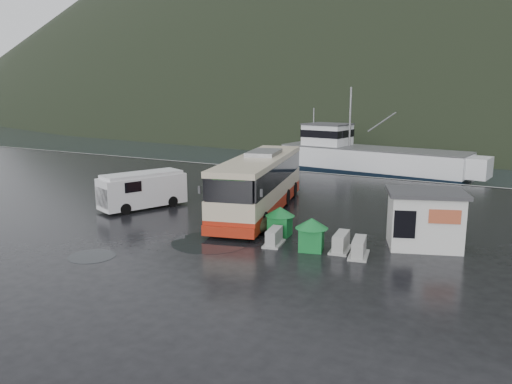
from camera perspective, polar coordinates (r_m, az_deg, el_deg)
The scene contains 14 objects.
ground at distance 29.09m, azimuth -5.68°, elevation -3.50°, with size 160.00×160.00×0.00m, color black.
harbor_water at distance 134.25m, azimuth 22.27°, elevation 7.36°, with size 300.00×180.00×0.02m, color black.
quay_edge at distance 46.58m, azimuth 8.43°, elevation 2.06°, with size 160.00×0.60×1.50m, color #999993.
coach_bus at distance 31.58m, azimuth 0.43°, elevation -2.26°, with size 3.29×13.33×3.78m, color #C0AF91, non-canonical shape.
white_van at distance 33.34m, azimuth -12.73°, elevation -1.81°, with size 1.96×5.67×2.37m, color silver, non-canonical shape.
waste_bin_left at distance 26.44m, azimuth 2.74°, elevation -4.99°, with size 1.11×1.11×1.56m, color #136D2C, non-canonical shape.
waste_bin_right at distance 24.18m, azimuth 6.33°, elevation -6.62°, with size 1.13×1.13×1.59m, color #136D2C, non-canonical shape.
dome_tent at distance 26.75m, azimuth -0.58°, elevation -4.78°, with size 1.79×2.51×0.99m, color #31341F, non-canonical shape.
ticket_kiosk at distance 25.85m, azimuth 18.52°, elevation -5.97°, with size 3.60×2.73×2.82m, color silver, non-canonical shape.
jersey_barrier_a at distance 24.89m, azimuth 2.07°, elevation -6.03°, with size 0.81×1.63×0.81m, color #999993, non-canonical shape.
jersey_barrier_b at distance 24.30m, azimuth 9.65°, elevation -6.63°, with size 0.87×1.73×0.87m, color #999993, non-canonical shape.
jersey_barrier_c at distance 23.65m, azimuth 11.64°, elevation -7.21°, with size 0.85×1.70×0.85m, color #999993, non-canonical shape.
fishing_trawler at distance 53.80m, azimuth 13.08°, elevation 3.13°, with size 22.94×5.05×9.18m, color silver, non-canonical shape.
puddles at distance 25.03m, azimuth -8.09°, elevation -6.03°, with size 6.62×7.53×0.01m.
Camera 1 is at (16.08, -23.08, 7.44)m, focal length 35.00 mm.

